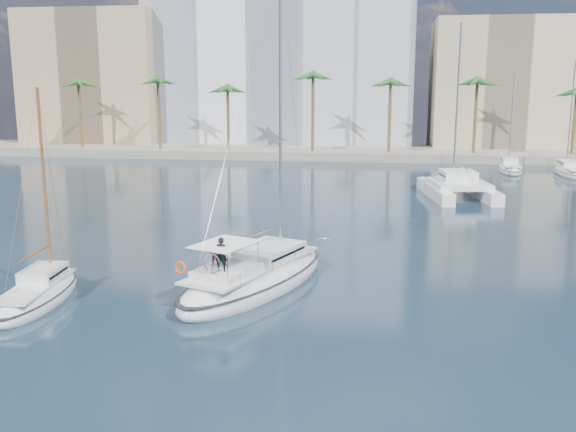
# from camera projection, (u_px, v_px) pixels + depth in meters

# --- Properties ---
(ground) EXTENTS (160.00, 160.00, 0.00)m
(ground) POSITION_uv_depth(u_px,v_px,m) (298.00, 277.00, 35.15)
(ground) COLOR black
(ground) RESTS_ON ground
(quay) EXTENTS (120.00, 14.00, 1.20)m
(quay) POSITION_uv_depth(u_px,v_px,m) (350.00, 153.00, 94.19)
(quay) COLOR gray
(quay) RESTS_ON ground
(building_modern) EXTENTS (42.00, 16.00, 28.00)m
(building_modern) POSITION_uv_depth(u_px,v_px,m) (282.00, 62.00, 104.80)
(building_modern) COLOR white
(building_modern) RESTS_ON ground
(building_tan_left) EXTENTS (22.00, 14.00, 22.00)m
(building_tan_left) POSITION_uv_depth(u_px,v_px,m) (99.00, 81.00, 105.70)
(building_tan_left) COLOR tan
(building_tan_left) RESTS_ON ground
(building_beige) EXTENTS (20.00, 14.00, 20.00)m
(building_beige) POSITION_uv_depth(u_px,v_px,m) (499.00, 87.00, 97.97)
(building_beige) COLOR tan
(building_beige) RESTS_ON ground
(palm_left) EXTENTS (3.60, 3.60, 12.30)m
(palm_left) POSITION_uv_depth(u_px,v_px,m) (116.00, 85.00, 93.09)
(palm_left) COLOR brown
(palm_left) RESTS_ON ground
(palm_centre) EXTENTS (3.60, 3.60, 12.30)m
(palm_centre) POSITION_uv_depth(u_px,v_px,m) (350.00, 85.00, 88.37)
(palm_centre) COLOR brown
(palm_centre) RESTS_ON ground
(main_sloop) EXTENTS (8.14, 12.88, 18.25)m
(main_sloop) POSITION_uv_depth(u_px,v_px,m) (256.00, 278.00, 33.23)
(main_sloop) COLOR white
(main_sloop) RESTS_ON ground
(small_sloop) EXTENTS (2.92, 7.71, 10.87)m
(small_sloop) POSITION_uv_depth(u_px,v_px,m) (39.00, 295.00, 31.00)
(small_sloop) COLOR white
(small_sloop) RESTS_ON ground
(catamaran) EXTENTS (6.97, 11.56, 16.02)m
(catamaran) POSITION_uv_depth(u_px,v_px,m) (458.00, 185.00, 60.19)
(catamaran) COLOR white
(catamaran) RESTS_ON ground
(seagull) EXTENTS (0.94, 0.40, 0.17)m
(seagull) POSITION_uv_depth(u_px,v_px,m) (324.00, 239.00, 41.91)
(seagull) COLOR silver
(seagull) RESTS_ON ground
(moored_yacht_a) EXTENTS (3.37, 9.52, 11.90)m
(moored_yacht_a) POSITION_uv_depth(u_px,v_px,m) (510.00, 172.00, 77.95)
(moored_yacht_a) COLOR white
(moored_yacht_a) RESTS_ON ground
(moored_yacht_b) EXTENTS (3.32, 10.83, 13.72)m
(moored_yacht_b) POSITION_uv_depth(u_px,v_px,m) (571.00, 175.00, 75.10)
(moored_yacht_b) COLOR white
(moored_yacht_b) RESTS_ON ground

